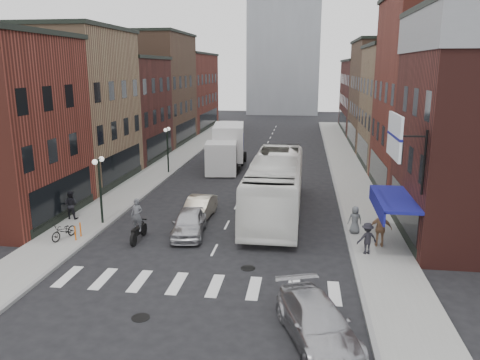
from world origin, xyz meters
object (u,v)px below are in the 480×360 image
ped_right_b (381,229)px  ped_left_solo (71,205)px  bike_rack (78,231)px  transit_bus (276,185)px  sedan_left_far (199,208)px  box_truck (227,147)px  ped_right_c (355,220)px  parked_bicycle (64,231)px  motorcycle_rider (138,221)px  ped_right_a (367,238)px  sedan_left_near (189,223)px  curb_car (317,322)px  streetlamp_far (167,141)px  streetlamp_near (99,178)px  billboard_sign (397,137)px

ped_right_b → ped_left_solo: bearing=-1.8°
bike_rack → transit_bus: 12.22m
sedan_left_far → bike_rack: bearing=-137.5°
box_truck → bike_rack: bearing=-111.1°
box_truck → ped_right_c: bearing=-66.5°
parked_bicycle → ped_right_b: size_ratio=0.88×
motorcycle_rider → parked_bicycle: (-3.96, -0.63, -0.52)m
sedan_left_far → ped_right_a: (9.63, -4.76, 0.27)m
bike_rack → ped_right_b: size_ratio=0.41×
sedan_left_near → curb_car: bearing=-60.7°
streetlamp_far → motorcycle_rider: 16.63m
bike_rack → sedan_left_near: size_ratio=0.19×
bike_rack → transit_bus: bearing=31.8°
sedan_left_near → streetlamp_near: bearing=163.5°
billboard_sign → sedan_left_near: billboard_sign is taller
motorcycle_rider → transit_bus: size_ratio=0.18×
curb_car → ped_right_b: 9.63m
box_truck → sedan_left_far: (0.73, -15.19, -1.26)m
box_truck → ped_right_a: 22.51m
streetlamp_far → ped_left_solo: bearing=-99.2°
streetlamp_near → curb_car: (12.47, -10.62, -2.20)m
streetlamp_far → sedan_left_near: 16.15m
motorcycle_rider → sedan_left_far: (2.42, 4.25, -0.43)m
sedan_left_near → ped_left_solo: bearing=162.9°
ped_right_a → streetlamp_far: bearing=-67.4°
streetlamp_near → ped_left_solo: (-2.20, 0.48, -1.88)m
box_truck → ped_right_b: box_truck is taller
streetlamp_near → ped_right_c: size_ratio=2.63×
ped_left_solo → ped_right_c: 17.00m
ped_left_solo → ped_right_c: (17.00, -0.30, -0.10)m
streetlamp_near → ped_right_c: bearing=0.7°
streetlamp_near → bike_rack: size_ratio=5.14×
ped_right_a → motorcycle_rider: bearing=-21.8°
sedan_left_near → ped_right_b: size_ratio=2.22×
streetlamp_near → sedan_left_far: streetlamp_near is taller
box_truck → sedan_left_near: (0.84, -18.19, -1.21)m
ped_right_b → sedan_left_far: bearing=-14.3°
billboard_sign → box_truck: billboard_sign is taller
parked_bicycle → bike_rack: bearing=31.4°
bike_rack → ped_right_a: 15.31m
curb_car → bike_rack: bearing=128.9°
curb_car → ped_left_solo: 18.40m
billboard_sign → ped_right_b: 5.35m
curb_car → ped_right_a: ped_right_a is taller
streetlamp_far → bike_rack: bearing=-90.7°
streetlamp_far → parked_bicycle: bearing=-93.1°
ped_left_solo → transit_bus: bearing=-162.6°
bike_rack → parked_bicycle: bearing=-165.9°
transit_bus → sedan_left_near: transit_bus is taller
bike_rack → sedan_left_near: bearing=16.4°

